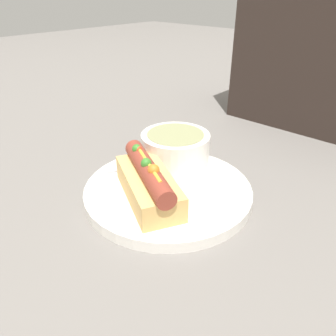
% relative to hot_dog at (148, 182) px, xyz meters
% --- Properties ---
extents(ground_plane, '(4.00, 4.00, 0.00)m').
position_rel_hot_dog_xyz_m(ground_plane, '(0.00, 0.04, -0.04)').
color(ground_plane, slate).
extents(dinner_plate, '(0.26, 0.26, 0.02)m').
position_rel_hot_dog_xyz_m(dinner_plate, '(0.00, 0.04, -0.04)').
color(dinner_plate, white).
rests_on(dinner_plate, ground_plane).
extents(hot_dog, '(0.16, 0.13, 0.07)m').
position_rel_hot_dog_xyz_m(hot_dog, '(0.00, 0.00, 0.00)').
color(hot_dog, '#DBAD60').
rests_on(hot_dog, dinner_plate).
extents(soup_bowl, '(0.12, 0.12, 0.06)m').
position_rel_hot_dog_xyz_m(soup_bowl, '(-0.04, 0.11, 0.00)').
color(soup_bowl, silver).
rests_on(soup_bowl, dinner_plate).
extents(spoon, '(0.09, 0.14, 0.01)m').
position_rel_hot_dog_xyz_m(spoon, '(-0.06, 0.08, -0.02)').
color(spoon, '#B7B7BC').
rests_on(spoon, dinner_plate).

